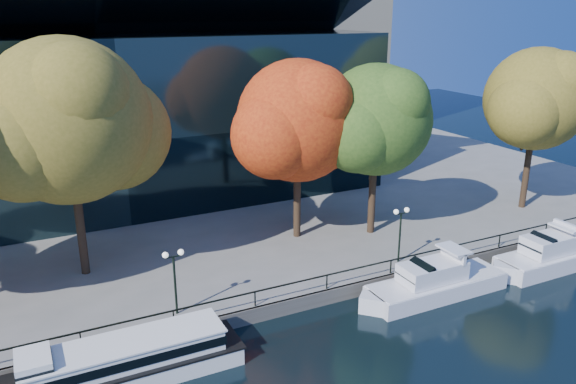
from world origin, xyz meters
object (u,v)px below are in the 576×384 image
cruiser_far (548,255)px  tree_5 (538,101)px  tour_boat (111,364)px  tree_3 (300,123)px  cruiser_near (432,283)px  tree_4 (378,122)px  lamp_1 (174,267)px  lamp_2 (401,223)px  tree_2 (72,125)px

cruiser_far → tree_5: 14.56m
tree_5 → tour_boat: bearing=-168.0°
tree_3 → cruiser_near: bearing=-69.5°
tree_4 → lamp_1: tree_4 is taller
cruiser_far → lamp_2: (-10.38, 4.09, 2.93)m
lamp_2 → tree_5: bearing=14.3°
cruiser_near → lamp_2: bearing=90.3°
cruiser_far → tree_5: (6.98, 8.51, 9.53)m
cruiser_near → cruiser_far: cruiser_far is taller
tour_boat → cruiser_far: 30.84m
cruiser_near → tree_4: bearing=80.2°
cruiser_far → tree_2: 34.17m
tree_2 → tree_5: (37.31, -3.50, -0.64)m
tour_boat → lamp_1: 6.35m
tour_boat → lamp_1: bearing=39.2°
tree_4 → cruiser_far: bearing=-47.5°
tour_boat → cruiser_far: (30.84, -0.50, -0.07)m
cruiser_far → tree_3: tree_3 is taller
tour_boat → tree_3: (16.37, 10.97, 8.89)m
cruiser_far → lamp_2: bearing=158.5°
tree_5 → lamp_2: (-17.36, -4.42, -6.61)m
cruiser_near → lamp_1: size_ratio=2.71×
lamp_1 → lamp_2: bearing=0.0°
tour_boat → tree_4: (22.05, 9.09, 8.82)m
cruiser_near → tree_2: 25.24m
tour_boat → cruiser_far: cruiser_far is taller
tree_4 → lamp_2: tree_4 is taller
tour_boat → lamp_2: lamp_2 is taller
cruiser_near → tree_3: (-4.11, 11.00, 9.03)m
tree_2 → tree_4: bearing=-6.4°
cruiser_far → tree_3: size_ratio=0.74×
cruiser_far → tree_5: size_ratio=0.72×
tree_3 → lamp_2: 10.38m
tree_4 → tree_5: tree_5 is taller
tree_4 → lamp_2: bearing=-106.1°
cruiser_near → lamp_1: (-16.08, 3.62, 3.00)m
cruiser_far → lamp_1: lamp_1 is taller
tree_2 → tree_3: (15.86, -0.54, -1.21)m
lamp_1 → tour_boat: bearing=-140.8°
cruiser_far → tree_4: bearing=132.5°
cruiser_near → tree_3: tree_3 is taller
cruiser_near → tree_4: (1.57, 9.12, 8.96)m
cruiser_far → lamp_2: 11.53m
tree_3 → lamp_2: size_ratio=3.42×
tree_3 → tree_4: size_ratio=1.03×
cruiser_far → tree_3: (-14.47, 11.47, 8.96)m
cruiser_far → tree_5: bearing=50.7°
tree_5 → tree_4: bearing=176.1°
tree_2 → tree_5: tree_2 is taller
lamp_1 → cruiser_far: bearing=-8.8°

